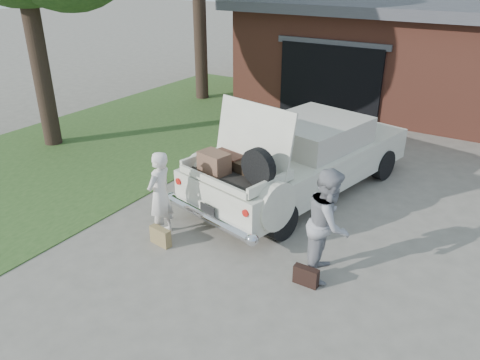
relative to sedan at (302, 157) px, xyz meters
The scene contains 8 objects.
ground 2.91m from the sedan, 91.94° to the right, with size 90.00×90.00×0.00m, color gray.
grass_strip 5.65m from the sedan, behind, with size 6.00×16.00×0.02m, color #2D4C1E.
house 8.76m from the sedan, 84.16° to the left, with size 12.80×7.80×3.30m.
sedan is the anchor object (origin of this frame).
woman_left 3.15m from the sedan, 114.35° to the right, with size 0.57×0.37×1.56m, color silver.
woman_right 2.84m from the sedan, 56.43° to the right, with size 0.85×0.66×1.74m, color gray.
suitcase_left 3.38m from the sedan, 109.38° to the right, with size 0.41×0.13×0.32m, color #957D4C.
suitcase_right 3.23m from the sedan, 62.56° to the right, with size 0.38×0.12×0.30m, color black.
Camera 1 is at (3.79, -5.34, 4.38)m, focal length 35.00 mm.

